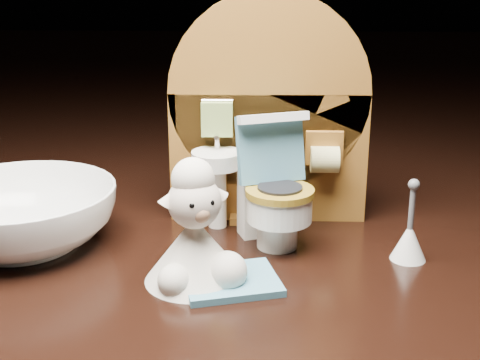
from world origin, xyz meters
name	(u,v)px	position (x,y,z in m)	size (l,w,h in m)	color
backdrop_panel	(267,123)	(0.00, 0.06, 0.07)	(0.13, 0.05, 0.15)	brown
toy_toilet	(273,196)	(0.00, 0.02, 0.03)	(0.05, 0.06, 0.08)	white
bath_mat	(231,281)	(-0.02, -0.04, 0.00)	(0.05, 0.04, 0.00)	teal
toilet_brush	(409,239)	(0.08, 0.00, 0.01)	(0.02, 0.02, 0.05)	white
plush_lamb	(196,239)	(-0.04, -0.03, 0.02)	(0.06, 0.06, 0.07)	silver
ceramic_bowl	(21,217)	(-0.15, 0.01, 0.02)	(0.12, 0.12, 0.04)	white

